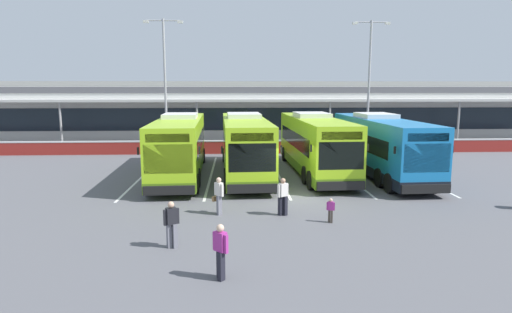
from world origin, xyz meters
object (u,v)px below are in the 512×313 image
Objects in this scene: pedestrian_near_bin at (172,223)px; pedestrian_approaching_bus at (221,250)px; coach_bus_centre at (314,145)px; lamp_post_west at (165,77)px; pedestrian_with_handbag at (219,195)px; pedestrian_in_dark_coat at (283,195)px; coach_bus_right_centre at (380,146)px; pedestrian_child at (331,209)px; coach_bus_left_centre at (245,146)px; lamp_post_centre at (369,77)px; coach_bus_leftmost at (180,147)px.

pedestrian_approaching_bus is at bearing -55.12° from pedestrian_near_bin.
lamp_post_west is at bearing 137.05° from coach_bus_centre.
lamp_post_west is at bearing 105.21° from pedestrian_with_handbag.
pedestrian_with_handbag is 0.15× the size of lamp_post_west.
pedestrian_approaching_bus is (1.74, -2.49, 0.00)m from pedestrian_near_bin.
pedestrian_in_dark_coat is at bearing -67.75° from lamp_post_west.
pedestrian_in_dark_coat is at bearing 40.23° from pedestrian_near_bin.
coach_bus_right_centre is 7.55× the size of pedestrian_approaching_bus.
coach_bus_centre reaches higher than pedestrian_child.
pedestrian_child is 23.26m from lamp_post_west.
coach_bus_left_centre is at bearing 99.21° from pedestrian_in_dark_coat.
lamp_post_centre reaches higher than pedestrian_in_dark_coat.
coach_bus_left_centre is at bearing -175.08° from coach_bus_centre.
lamp_post_centre reaches higher than coach_bus_centre.
pedestrian_child is at bearing -71.77° from coach_bus_left_centre.
pedestrian_approaching_bus is at bearing -123.34° from coach_bus_right_centre.
coach_bus_left_centre is at bearing 108.23° from pedestrian_child.
coach_bus_leftmost is at bearing 122.28° from pedestrian_in_dark_coat.
pedestrian_with_handbag is 1.00× the size of pedestrian_approaching_bus.
pedestrian_with_handbag is 23.27m from lamp_post_centre.
coach_bus_left_centre is 14.82m from pedestrian_approaching_bus.
coach_bus_leftmost is 7.55× the size of pedestrian_approaching_bus.
lamp_post_west is (-5.16, 18.97, 5.43)m from pedestrian_with_handbag.
lamp_post_west is (-6.47, 10.53, 4.50)m from coach_bus_left_centre.
coach_bus_right_centre reaches higher than pedestrian_child.
coach_bus_centre is 4.03m from coach_bus_right_centre.
pedestrian_with_handbag is 1.00× the size of pedestrian_in_dark_coat.
coach_bus_left_centre is 4.45m from coach_bus_centre.
pedestrian_approaching_bus is at bearing -115.36° from lamp_post_centre.
pedestrian_with_handbag is 4.09m from pedestrian_near_bin.
pedestrian_near_bin is at bearing -157.72° from pedestrian_child.
coach_bus_left_centre is 13.16m from lamp_post_west.
pedestrian_in_dark_coat is (-3.02, -9.12, -0.91)m from coach_bus_centre.
pedestrian_with_handbag is at bearing -140.62° from coach_bus_right_centre.
pedestrian_with_handbag is at bearing -74.79° from lamp_post_west.
coach_bus_left_centre is at bearing -136.13° from lamp_post_centre.
pedestrian_in_dark_coat is at bearing -130.14° from coach_bus_right_centre.
coach_bus_leftmost is at bearing -176.20° from coach_bus_centre.
coach_bus_leftmost is 12.37m from coach_bus_right_centre.
pedestrian_child is 0.09× the size of lamp_post_west.
coach_bus_leftmost is 7.55× the size of pedestrian_in_dark_coat.
pedestrian_in_dark_coat and pedestrian_near_bin have the same top height.
pedestrian_approaching_bus is (2.98, -14.58, -0.91)m from coach_bus_leftmost.
coach_bus_leftmost is 1.00× the size of coach_bus_left_centre.
coach_bus_leftmost and coach_bus_right_centre have the same top height.
lamp_post_centre is at bearing 43.87° from coach_bus_left_centre.
pedestrian_near_bin is 23.73m from lamp_post_west.
lamp_post_centre reaches higher than pedestrian_near_bin.
pedestrian_approaching_bus is (-1.02, -14.76, -0.91)m from coach_bus_left_centre.
pedestrian_with_handbag is at bearing -72.01° from coach_bus_leftmost.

